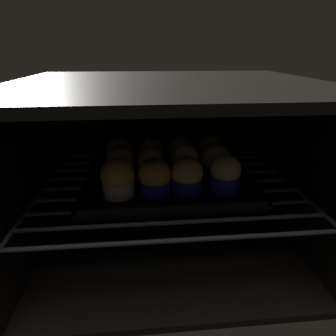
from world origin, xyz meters
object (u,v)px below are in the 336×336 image
(muffin_row0_col0, at_px, (118,178))
(muffin_row2_col3, at_px, (208,150))
(muffin_row0_col2, at_px, (187,176))
(muffin_row1_col2, at_px, (184,162))
(baking_tray, at_px, (168,178))
(muffin_row2_col1, at_px, (151,153))
(muffin_row1_col1, at_px, (151,164))
(muffin_row1_col0, at_px, (120,163))
(muffin_row2_col0, at_px, (120,153))
(muffin_row0_col1, at_px, (155,177))
(muffin_row1_col3, at_px, (215,161))
(muffin_row2_col2, at_px, (180,151))
(muffin_row0_col3, at_px, (225,174))

(muffin_row0_col0, height_order, muffin_row2_col3, muffin_row0_col0)
(muffin_row0_col2, xyz_separation_m, muffin_row1_col2, (0.00, 0.06, 0.00))
(baking_tray, xyz_separation_m, muffin_row0_col2, (0.03, -0.07, 0.04))
(muffin_row2_col1, bearing_deg, muffin_row1_col1, -93.19)
(muffin_row1_col1, height_order, muffin_row2_col1, muffin_row1_col1)
(baking_tray, relative_size, muffin_row1_col1, 4.89)
(muffin_row1_col0, relative_size, muffin_row1_col1, 1.09)
(muffin_row1_col0, height_order, muffin_row2_col0, muffin_row1_col0)
(baking_tray, height_order, muffin_row1_col1, muffin_row1_col1)
(muffin_row0_col1, relative_size, muffin_row2_col1, 1.08)
(baking_tray, distance_m, muffin_row1_col2, 0.05)
(muffin_row2_col3, bearing_deg, muffin_row1_col3, -89.87)
(muffin_row0_col0, xyz_separation_m, muffin_row0_col2, (0.13, 0.01, -0.00))
(muffin_row2_col1, bearing_deg, muffin_row1_col0, -135.50)
(muffin_row1_col1, height_order, muffin_row2_col2, muffin_row1_col1)
(muffin_row2_col1, bearing_deg, muffin_row2_col3, 2.31)
(muffin_row1_col0, relative_size, muffin_row2_col2, 1.15)
(muffin_row2_col2, bearing_deg, muffin_row0_col1, -115.22)
(muffin_row0_col2, height_order, muffin_row1_col0, muffin_row1_col0)
(muffin_row0_col2, xyz_separation_m, muffin_row0_col3, (0.08, -0.00, 0.00))
(muffin_row1_col2, xyz_separation_m, muffin_row2_col2, (0.00, 0.08, -0.00))
(muffin_row2_col0, relative_size, muffin_row2_col1, 1.06)
(muffin_row0_col0, xyz_separation_m, muffin_row2_col3, (0.21, 0.15, -0.00))
(muffin_row0_col1, height_order, muffin_row2_col0, muffin_row0_col1)
(baking_tray, xyz_separation_m, muffin_row0_col3, (0.11, -0.07, 0.04))
(muffin_row1_col2, height_order, muffin_row2_col3, muffin_row1_col2)
(muffin_row1_col1, xyz_separation_m, muffin_row1_col2, (0.07, -0.00, 0.00))
(muffin_row0_col0, distance_m, muffin_row1_col0, 0.07)
(muffin_row2_col0, distance_m, muffin_row2_col1, 0.07)
(baking_tray, relative_size, muffin_row2_col2, 5.15)
(muffin_row0_col2, distance_m, muffin_row2_col1, 0.15)
(muffin_row0_col1, bearing_deg, muffin_row2_col1, 91.09)
(baking_tray, height_order, muffin_row1_col3, muffin_row1_col3)
(muffin_row2_col0, bearing_deg, muffin_row1_col3, -17.50)
(muffin_row1_col3, bearing_deg, muffin_row0_col2, -137.37)
(muffin_row0_col3, bearing_deg, muffin_row1_col1, 153.99)
(muffin_row1_col0, xyz_separation_m, muffin_row2_col0, (-0.01, 0.07, -0.00))
(muffin_row1_col1, xyz_separation_m, muffin_row2_col2, (0.07, 0.07, -0.00))
(muffin_row0_col1, xyz_separation_m, muffin_row1_col3, (0.14, 0.07, 0.00))
(muffin_row2_col0, bearing_deg, muffin_row2_col3, 1.88)
(muffin_row2_col3, bearing_deg, muffin_row1_col1, -152.53)
(muffin_row1_col3, xyz_separation_m, muffin_row2_col0, (-0.21, 0.07, -0.00))
(muffin_row2_col0, relative_size, muffin_row2_col2, 1.04)
(muffin_row0_col3, bearing_deg, muffin_row0_col0, -179.40)
(muffin_row2_col1, bearing_deg, muffin_row2_col2, 4.78)
(muffin_row2_col3, bearing_deg, muffin_row0_col0, -144.56)
(muffin_row2_col2, xyz_separation_m, muffin_row2_col3, (0.07, -0.00, 0.00))
(muffin_row0_col2, xyz_separation_m, muffin_row2_col3, (0.07, 0.14, 0.00))
(baking_tray, xyz_separation_m, muffin_row2_col2, (0.04, 0.07, 0.04))
(muffin_row0_col1, bearing_deg, muffin_row0_col2, 1.28)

